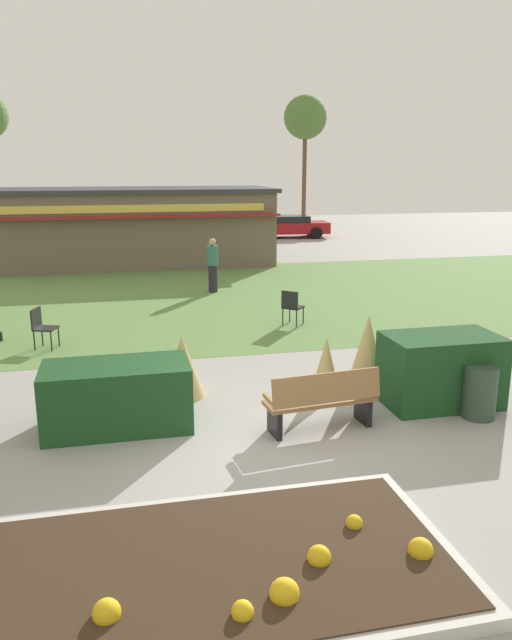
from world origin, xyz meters
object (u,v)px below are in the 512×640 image
(person_strolling, at_px, (213,265))
(parked_car_east_slot, at_px, (289,226))
(parked_car_west_slot, at_px, (95,230))
(parked_car_center_slot, at_px, (197,228))
(cafe_chair_east, at_px, (292,305))
(tree_left_bg, at_px, (305,119))
(trash_bin, at_px, (480,392))
(food_kiosk, at_px, (136,226))
(park_bench, at_px, (322,400))
(cafe_chair_west, at_px, (41,325))

(person_strolling, xyz_separation_m, parked_car_east_slot, (6.52, 14.22, -0.22))
(parked_car_west_slot, xyz_separation_m, parked_car_center_slot, (5.31, 0.00, 0.00))
(cafe_chair_east, xyz_separation_m, parked_car_west_slot, (-5.18, 18.81, 0.12))
(parked_car_east_slot, bearing_deg, person_strolling, -114.64)
(tree_left_bg, bearing_deg, trash_bin, -102.30)
(parked_car_east_slot, bearing_deg, tree_left_bg, 67.01)
(food_kiosk, xyz_separation_m, parked_car_center_slot, (3.46, 7.71, -0.87))
(food_kiosk, bearing_deg, park_bench, -83.24)
(parked_car_west_slot, height_order, parked_car_center_slot, same)
(cafe_chair_west, height_order, tree_left_bg, tree_left_bg)
(cafe_chair_west, height_order, parked_car_west_slot, parked_car_west_slot)
(parked_car_east_slot, bearing_deg, trash_bin, -99.07)
(cafe_chair_east, bearing_deg, food_kiosk, 106.69)
(cafe_chair_east, distance_m, tree_left_bg, 27.90)
(food_kiosk, height_order, person_strolling, food_kiosk)
(cafe_chair_west, relative_size, tree_left_bg, 0.11)
(parked_car_center_slot, bearing_deg, cafe_chair_west, -106.98)
(trash_bin, distance_m, tree_left_bg, 33.46)
(cafe_chair_east, relative_size, person_strolling, 0.53)
(cafe_chair_east, relative_size, parked_car_east_slot, 0.20)
(trash_bin, relative_size, parked_car_center_slot, 0.20)
(food_kiosk, distance_m, parked_car_west_slot, 7.98)
(food_kiosk, relative_size, cafe_chair_west, 12.27)
(parked_car_center_slot, height_order, parked_car_east_slot, same)
(parked_car_east_slot, distance_m, tree_left_bg, 9.88)
(trash_bin, bearing_deg, park_bench, 178.36)
(trash_bin, bearing_deg, parked_car_west_slot, 104.48)
(park_bench, relative_size, cafe_chair_west, 1.96)
(parked_car_west_slot, relative_size, parked_car_east_slot, 0.97)
(person_strolling, bearing_deg, park_bench, 43.63)
(food_kiosk, height_order, parked_car_center_slot, food_kiosk)
(tree_left_bg, bearing_deg, parked_car_east_slot, -112.99)
(cafe_chair_west, distance_m, tree_left_bg, 30.74)
(food_kiosk, distance_m, cafe_chair_west, 12.10)
(trash_bin, relative_size, cafe_chair_east, 0.94)
(trash_bin, relative_size, parked_car_west_slot, 0.20)
(park_bench, relative_size, parked_car_center_slot, 0.41)
(person_strolling, height_order, parked_car_west_slot, person_strolling)
(parked_car_west_slot, bearing_deg, food_kiosk, -76.53)
(trash_bin, bearing_deg, parked_car_center_slot, 92.62)
(cafe_chair_east, bearing_deg, parked_car_east_slot, 74.33)
(parked_car_center_slot, bearing_deg, parked_car_west_slot, -179.99)
(trash_bin, height_order, cafe_chair_west, cafe_chair_west)
(park_bench, distance_m, person_strolling, 10.72)
(park_bench, xyz_separation_m, cafe_chair_east, (1.29, 6.12, 0.05))
(cafe_chair_east, distance_m, parked_car_center_slot, 18.81)
(trash_bin, height_order, parked_car_center_slot, parked_car_center_slot)
(trash_bin, height_order, parked_car_east_slot, parked_car_east_slot)
(person_strolling, distance_m, parked_car_east_slot, 15.65)
(cafe_chair_east, height_order, parked_car_east_slot, parked_car_east_slot)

